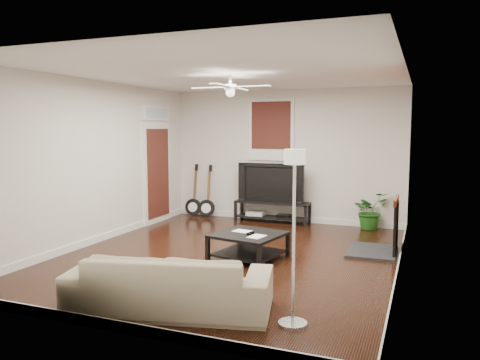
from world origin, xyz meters
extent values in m
cube|color=black|center=(0.00, 0.00, 0.00)|extent=(5.00, 6.00, 0.01)
cube|color=white|center=(0.00, 0.00, 2.80)|extent=(5.00, 6.00, 0.01)
cube|color=silver|center=(0.00, 3.00, 1.40)|extent=(5.00, 0.01, 2.80)
cube|color=silver|center=(0.00, -3.00, 1.40)|extent=(5.00, 0.01, 2.80)
cube|color=silver|center=(-2.50, 0.00, 1.40)|extent=(0.01, 6.00, 2.80)
cube|color=silver|center=(2.50, 0.00, 1.40)|extent=(0.01, 6.00, 2.80)
cube|color=brown|center=(2.49, 1.00, 1.40)|extent=(0.02, 2.20, 2.80)
cube|color=black|center=(2.20, 1.00, 0.46)|extent=(0.80, 1.10, 0.92)
cube|color=#3C1410|center=(-0.30, 2.97, 1.95)|extent=(1.00, 0.06, 1.30)
cube|color=white|center=(-2.46, 1.90, 1.25)|extent=(0.08, 1.00, 2.50)
cube|color=black|center=(-0.20, 2.78, 0.22)|extent=(1.59, 0.42, 0.44)
imported|color=black|center=(-0.20, 2.80, 0.85)|extent=(1.42, 0.19, 0.82)
cube|color=black|center=(0.33, -0.08, 0.20)|extent=(1.11, 1.11, 0.40)
imported|color=#C4AD93|center=(0.25, -2.30, 0.32)|extent=(2.33, 1.35, 0.64)
imported|color=#1E5518|center=(1.81, 2.82, 0.37)|extent=(0.88, 0.89, 0.75)
camera|label=1|loc=(2.77, -6.65, 1.97)|focal=35.24mm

